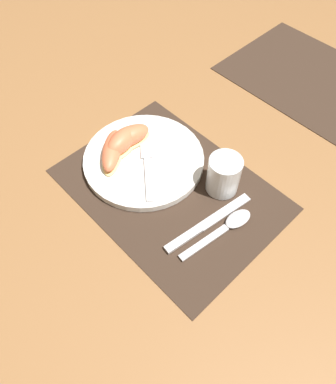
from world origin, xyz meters
TOP-DOWN VIEW (x-y plane):
  - ground_plane at (0.00, 0.00)m, footprint 3.00×3.00m
  - placemat at (0.00, 0.00)m, footprint 0.45×0.33m
  - placemat_far at (0.01, 0.53)m, footprint 0.45×0.33m
  - plate at (-0.09, 0.01)m, footprint 0.27×0.27m
  - juice_glass at (0.07, 0.08)m, footprint 0.07×0.07m
  - knife at (0.11, -0.01)m, footprint 0.05×0.21m
  - spoon at (0.15, 0.02)m, footprint 0.05×0.18m
  - fork at (-0.08, 0.01)m, footprint 0.16×0.13m
  - citrus_wedge_0 at (-0.15, 0.01)m, footprint 0.07×0.12m
  - citrus_wedge_1 at (-0.15, -0.01)m, footprint 0.07×0.11m
  - citrus_wedge_2 at (-0.14, -0.04)m, footprint 0.11×0.12m

SIDE VIEW (x-z plane):
  - ground_plane at x=0.00m, z-range 0.00..0.00m
  - placemat at x=0.00m, z-range 0.00..0.00m
  - placemat_far at x=0.01m, z-range 0.00..0.00m
  - knife at x=0.11m, z-range 0.00..0.01m
  - spoon at x=0.15m, z-range 0.00..0.01m
  - plate at x=-0.09m, z-range 0.00..0.02m
  - fork at x=-0.08m, z-range 0.02..0.02m
  - citrus_wedge_2 at x=-0.14m, z-range 0.02..0.05m
  - citrus_wedge_0 at x=-0.15m, z-range 0.02..0.06m
  - citrus_wedge_1 at x=-0.15m, z-range 0.02..0.06m
  - juice_glass at x=0.07m, z-range 0.00..0.08m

